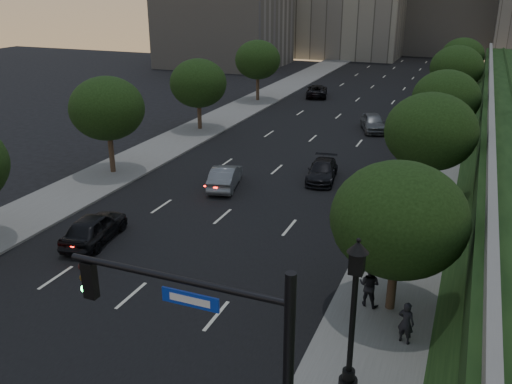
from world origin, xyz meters
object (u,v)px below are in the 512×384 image
at_px(sedan_mid_left, 225,177).
at_px(sedan_far_left, 317,91).
at_px(pedestrian_a, 406,323).
at_px(pedestrian_c, 427,229).
at_px(sedan_near_right, 322,171).
at_px(sedan_near_left, 94,228).
at_px(street_lamp, 352,327).
at_px(pedestrian_b, 369,285).
at_px(sedan_far_right, 373,122).

bearing_deg(sedan_mid_left, sedan_far_left, -98.37).
height_order(pedestrian_a, pedestrian_c, pedestrian_c).
xyz_separation_m(sedan_near_right, pedestrian_a, (7.59, -16.22, 0.33)).
relative_size(sedan_near_left, sedan_mid_left, 1.02).
distance_m(sedan_near_left, sedan_far_left, 41.29).
xyz_separation_m(sedan_far_left, pedestrian_a, (15.98, -44.12, 0.28)).
height_order(sedan_near_left, sedan_near_right, sedan_near_left).
bearing_deg(sedan_near_left, sedan_far_left, -98.39).
xyz_separation_m(street_lamp, sedan_near_left, (-14.53, 6.22, -1.87)).
bearing_deg(pedestrian_b, street_lamp, 106.47).
bearing_deg(pedestrian_c, sedan_near_right, -33.96).
distance_m(sedan_far_right, pedestrian_a, 31.40).
height_order(sedan_near_left, sedan_far_right, sedan_far_right).
xyz_separation_m(sedan_mid_left, pedestrian_b, (11.33, -10.54, 0.33)).
relative_size(sedan_mid_left, pedestrian_c, 2.58).
xyz_separation_m(street_lamp, pedestrian_b, (-0.40, 5.35, -1.58)).
xyz_separation_m(pedestrian_b, pedestrian_c, (1.58, 6.54, -0.05)).
height_order(sedan_far_left, pedestrian_a, pedestrian_a).
bearing_deg(pedestrian_a, sedan_far_left, -54.38).
bearing_deg(sedan_mid_left, pedestrian_c, 149.09).
xyz_separation_m(street_lamp, sedan_near_right, (-6.29, 19.60, -1.99)).
bearing_deg(sedan_far_left, sedan_near_left, 76.43).
distance_m(sedan_near_left, pedestrian_c, 16.71).
relative_size(sedan_mid_left, sedan_near_right, 0.99).
bearing_deg(sedan_near_left, pedestrian_a, 161.27).
height_order(sedan_near_right, pedestrian_b, pedestrian_b).
relative_size(sedan_mid_left, sedan_far_left, 0.88).
relative_size(sedan_near_left, sedan_near_right, 1.02).
xyz_separation_m(sedan_near_left, pedestrian_a, (15.83, -2.83, 0.20)).
height_order(street_lamp, sedan_far_right, street_lamp).
distance_m(sedan_mid_left, pedestrian_c, 13.52).
distance_m(street_lamp, sedan_near_right, 20.68).
xyz_separation_m(street_lamp, sedan_mid_left, (-11.72, 15.89, -1.91)).
bearing_deg(sedan_near_left, sedan_far_right, -116.40).
bearing_deg(sedan_near_right, pedestrian_b, -75.62).
xyz_separation_m(sedan_far_right, pedestrian_a, (6.90, -30.63, 0.19)).
xyz_separation_m(street_lamp, sedan_far_right, (-5.60, 34.02, -1.85)).
relative_size(sedan_mid_left, pedestrian_a, 2.68).
bearing_deg(pedestrian_b, sedan_far_right, -67.46).
distance_m(sedan_far_left, pedestrian_c, 38.98).
height_order(pedestrian_a, pedestrian_b, pedestrian_b).
xyz_separation_m(pedestrian_a, pedestrian_c, (-0.12, 8.51, 0.03)).
bearing_deg(pedestrian_c, pedestrian_a, 102.72).
height_order(sedan_near_left, pedestrian_c, pedestrian_c).
distance_m(pedestrian_b, pedestrian_c, 6.73).
height_order(sedan_far_right, pedestrian_a, pedestrian_a).
relative_size(sedan_near_right, pedestrian_b, 2.45).
bearing_deg(sedan_near_left, pedestrian_c, -168.73).
bearing_deg(street_lamp, pedestrian_b, 94.23).
relative_size(sedan_far_left, sedan_far_right, 1.08).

